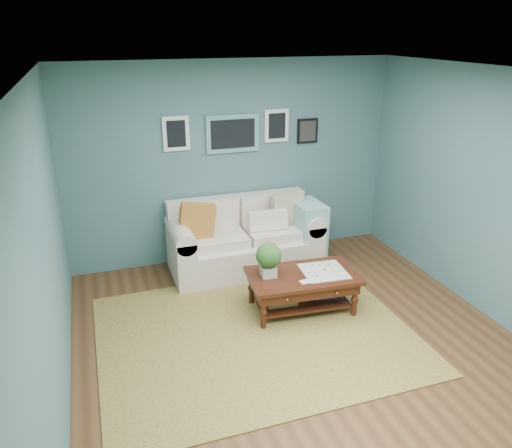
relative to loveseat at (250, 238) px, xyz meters
name	(u,v)px	position (x,y,z in m)	size (l,w,h in m)	color
room_shell	(308,225)	(-0.08, -1.97, 0.94)	(5.00, 5.02, 2.70)	brown
area_rug	(255,334)	(-0.46, -1.57, -0.42)	(3.25, 2.60, 0.01)	brown
loveseat	(250,238)	(0.00, 0.00, 0.00)	(2.02, 0.92, 1.04)	beige
coffee_table	(297,281)	(0.15, -1.25, -0.04)	(1.28, 0.81, 0.86)	black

